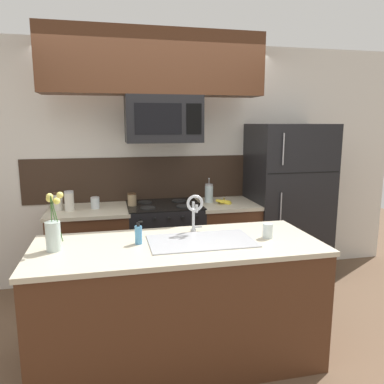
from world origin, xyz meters
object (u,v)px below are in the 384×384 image
(dish_soap_bottle, at_px, (138,234))
(storage_jar_squat, at_px, (132,200))
(banana_bunch, at_px, (224,202))
(storage_jar_medium, at_px, (69,201))
(drinking_glass, at_px, (268,231))
(sink_faucet, at_px, (195,208))
(storage_jar_short, at_px, (95,203))
(microwave, at_px, (163,119))
(storage_jar_tall, at_px, (58,201))
(refrigerator, at_px, (286,202))
(stove_range, at_px, (165,247))
(flower_vase, at_px, (53,233))
(french_press, at_px, (209,193))

(dish_soap_bottle, bearing_deg, storage_jar_squat, 88.44)
(banana_bunch, bearing_deg, storage_jar_medium, 178.98)
(dish_soap_bottle, distance_m, drinking_glass, 0.96)
(banana_bunch, relative_size, sink_faucet, 0.62)
(storage_jar_short, relative_size, sink_faucet, 0.38)
(storage_jar_medium, distance_m, sink_faucet, 1.43)
(microwave, xyz_separation_m, storage_jar_tall, (-1.05, 0.05, -0.80))
(refrigerator, distance_m, sink_faucet, 1.69)
(microwave, distance_m, storage_jar_medium, 1.22)
(storage_jar_tall, bearing_deg, storage_jar_short, -1.26)
(storage_jar_tall, height_order, banana_bunch, storage_jar_tall)
(sink_faucet, distance_m, drinking_glass, 0.58)
(refrigerator, bearing_deg, drinking_glass, -121.73)
(stove_range, bearing_deg, storage_jar_squat, 177.97)
(stove_range, height_order, drinking_glass, drinking_glass)
(flower_vase, bearing_deg, banana_bunch, 36.64)
(storage_jar_short, bearing_deg, flower_vase, -100.57)
(stove_range, bearing_deg, french_press, 6.85)
(stove_range, relative_size, refrigerator, 0.53)
(stove_range, bearing_deg, storage_jar_tall, 178.59)
(microwave, bearing_deg, storage_jar_short, 176.78)
(flower_vase, bearing_deg, microwave, 52.37)
(microwave, xyz_separation_m, french_press, (0.50, 0.08, -0.78))
(drinking_glass, bearing_deg, dish_soap_bottle, 175.89)
(storage_jar_medium, relative_size, dish_soap_bottle, 1.19)
(microwave, bearing_deg, sink_faucet, -84.98)
(microwave, xyz_separation_m, refrigerator, (1.39, 0.04, -0.92))
(microwave, height_order, refrigerator, microwave)
(storage_jar_short, xyz_separation_m, drinking_glass, (1.29, -1.29, -0.00))
(sink_faucet, distance_m, dish_soap_bottle, 0.50)
(storage_jar_short, distance_m, flower_vase, 1.26)
(microwave, relative_size, storage_jar_squat, 5.25)
(dish_soap_bottle, bearing_deg, microwave, 73.08)
(storage_jar_medium, relative_size, storage_jar_squat, 1.38)
(storage_jar_tall, distance_m, dish_soap_bottle, 1.41)
(stove_range, height_order, banana_bunch, banana_bunch)
(storage_jar_tall, height_order, drinking_glass, storage_jar_tall)
(stove_range, bearing_deg, sink_faucet, -85.08)
(stove_range, bearing_deg, drinking_glass, -65.02)
(storage_jar_squat, relative_size, banana_bunch, 0.75)
(storage_jar_short, xyz_separation_m, storage_jar_squat, (0.37, -0.01, 0.01))
(storage_jar_tall, bearing_deg, stove_range, -1.41)
(sink_faucet, xyz_separation_m, drinking_glass, (0.50, -0.24, -0.14))
(refrigerator, bearing_deg, storage_jar_medium, -178.68)
(banana_bunch, bearing_deg, storage_jar_short, 176.57)
(banana_bunch, distance_m, drinking_glass, 1.21)
(storage_jar_short, height_order, sink_faucet, sink_faucet)
(sink_faucet, bearing_deg, refrigerator, 38.87)
(storage_jar_medium, distance_m, flower_vase, 1.19)
(refrigerator, distance_m, flower_vase, 2.64)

